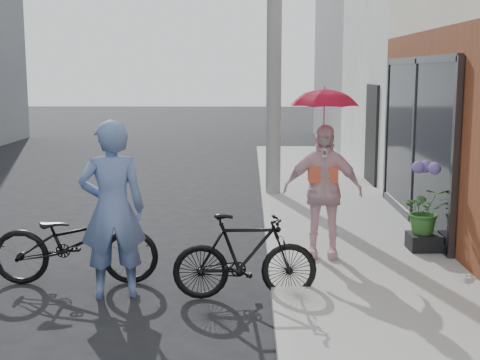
{
  "coord_description": "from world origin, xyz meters",
  "views": [
    {
      "loc": [
        0.64,
        -6.59,
        2.42
      ],
      "look_at": [
        0.53,
        1.47,
        1.1
      ],
      "focal_mm": 50.0,
      "sensor_mm": 36.0,
      "label": 1
    }
  ],
  "objects_px": {
    "bike_right": "(245,256)",
    "planter": "(424,242)",
    "officer": "(112,209)",
    "bike_left": "(75,242)",
    "kimono_woman": "(322,191)",
    "utility_pole": "(274,11)"
  },
  "relations": [
    {
      "from": "bike_right",
      "to": "planter",
      "type": "height_order",
      "value": "bike_right"
    },
    {
      "from": "officer",
      "to": "bike_right",
      "type": "bearing_deg",
      "value": 165.52
    },
    {
      "from": "bike_left",
      "to": "kimono_woman",
      "type": "distance_m",
      "value": 3.03
    },
    {
      "from": "bike_left",
      "to": "kimono_woman",
      "type": "height_order",
      "value": "kimono_woman"
    },
    {
      "from": "bike_left",
      "to": "kimono_woman",
      "type": "xyz_separation_m",
      "value": [
        2.89,
        0.76,
        0.45
      ]
    },
    {
      "from": "officer",
      "to": "kimono_woman",
      "type": "bearing_deg",
      "value": -165.69
    },
    {
      "from": "bike_right",
      "to": "bike_left",
      "type": "bearing_deg",
      "value": 72.08
    },
    {
      "from": "utility_pole",
      "to": "planter",
      "type": "height_order",
      "value": "utility_pole"
    },
    {
      "from": "officer",
      "to": "utility_pole",
      "type": "bearing_deg",
      "value": -121.12
    },
    {
      "from": "kimono_woman",
      "to": "planter",
      "type": "relative_size",
      "value": 4.14
    },
    {
      "from": "utility_pole",
      "to": "kimono_woman",
      "type": "bearing_deg",
      "value": -84.23
    },
    {
      "from": "utility_pole",
      "to": "officer",
      "type": "relative_size",
      "value": 3.64
    },
    {
      "from": "bike_left",
      "to": "planter",
      "type": "bearing_deg",
      "value": -77.89
    },
    {
      "from": "bike_left",
      "to": "bike_right",
      "type": "height_order",
      "value": "bike_left"
    },
    {
      "from": "planter",
      "to": "kimono_woman",
      "type": "bearing_deg",
      "value": -166.38
    },
    {
      "from": "utility_pole",
      "to": "officer",
      "type": "bearing_deg",
      "value": -108.76
    },
    {
      "from": "utility_pole",
      "to": "planter",
      "type": "bearing_deg",
      "value": -66.21
    },
    {
      "from": "planter",
      "to": "officer",
      "type": "bearing_deg",
      "value": -157.85
    },
    {
      "from": "kimono_woman",
      "to": "planter",
      "type": "bearing_deg",
      "value": 20.69
    },
    {
      "from": "planter",
      "to": "bike_right",
      "type": "bearing_deg",
      "value": -145.83
    },
    {
      "from": "bike_right",
      "to": "planter",
      "type": "xyz_separation_m",
      "value": [
        2.32,
        1.57,
        -0.24
      ]
    },
    {
      "from": "officer",
      "to": "planter",
      "type": "distance_m",
      "value": 4.1
    }
  ]
}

